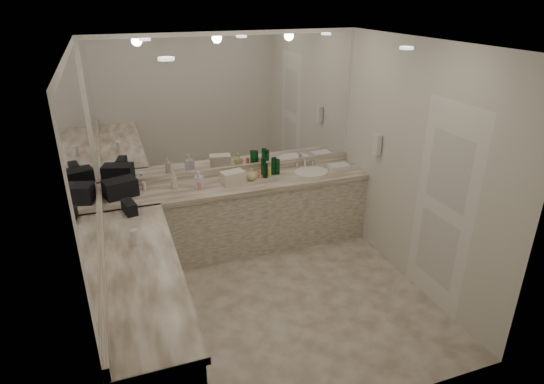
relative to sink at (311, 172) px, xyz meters
name	(u,v)px	position (x,y,z in m)	size (l,w,h in m)	color
floor	(273,301)	(-0.95, -1.20, -0.90)	(3.20, 3.20, 0.00)	beige
ceiling	(274,44)	(-0.95, -1.20, 1.71)	(3.20, 3.20, 0.00)	white
wall_back	(232,143)	(-0.95, 0.30, 0.41)	(3.20, 0.02, 2.60)	silver
wall_left	(93,214)	(-2.55, -1.20, 0.41)	(0.02, 3.00, 2.60)	silver
wall_right	(416,168)	(0.65, -1.20, 0.41)	(0.02, 3.00, 2.60)	silver
vanity_back_base	(240,217)	(-0.95, 0.00, -0.48)	(3.20, 0.60, 0.84)	beige
vanity_back_top	(240,184)	(-0.95, -0.01, -0.03)	(3.20, 0.64, 0.06)	beige
vanity_left_base	(146,313)	(-2.25, -1.50, -0.48)	(0.60, 2.40, 0.84)	beige
vanity_left_top	(141,269)	(-2.24, -1.50, -0.03)	(0.64, 2.42, 0.06)	beige
backsplash_back	(233,170)	(-0.95, 0.28, 0.05)	(3.20, 0.04, 0.10)	beige
backsplash_left	(102,250)	(-2.53, -1.20, 0.05)	(0.04, 3.00, 0.10)	beige
mirror_back	(230,105)	(-0.95, 0.29, 0.88)	(3.12, 0.01, 1.55)	white
mirror_left	(85,160)	(-2.54, -1.20, 0.88)	(0.01, 2.92, 1.55)	white
sink	(311,172)	(0.00, 0.00, 0.00)	(0.44, 0.44, 0.03)	white
faucet	(305,162)	(0.00, 0.21, 0.07)	(0.24, 0.16, 0.14)	silver
wall_phone	(377,145)	(0.61, -0.50, 0.46)	(0.06, 0.10, 0.24)	white
door	(443,209)	(0.64, -1.70, 0.16)	(0.02, 0.82, 2.10)	white
black_toiletry_bag	(120,188)	(-2.31, 0.04, 0.10)	(0.35, 0.22, 0.20)	black
black_bag_spill	(129,207)	(-2.25, -0.42, 0.07)	(0.11, 0.24, 0.13)	black
cream_cosmetic_case	(233,177)	(-1.03, -0.02, 0.08)	(0.27, 0.17, 0.15)	beige
hand_towel	(339,166)	(0.40, 0.02, 0.03)	(0.26, 0.17, 0.04)	white
lotion_left	(134,236)	(-2.25, -1.11, 0.08)	(0.07, 0.07, 0.16)	white
soap_bottle_a	(174,180)	(-1.72, 0.05, 0.11)	(0.08, 0.08, 0.22)	silver
soap_bottle_b	(199,179)	(-1.44, -0.02, 0.11)	(0.09, 0.10, 0.21)	white
soap_bottle_c	(251,174)	(-0.80, 0.00, 0.08)	(0.12, 0.12, 0.16)	#D8C882
green_bottle_0	(274,166)	(-0.47, 0.10, 0.11)	(0.07, 0.07, 0.21)	#105726
green_bottle_1	(265,170)	(-0.61, 0.03, 0.10)	(0.06, 0.06, 0.18)	#105726
green_bottle_2	(277,167)	(-0.43, 0.09, 0.10)	(0.07, 0.07, 0.19)	#105726
green_bottle_3	(263,166)	(-0.60, 0.14, 0.11)	(0.06, 0.06, 0.21)	#105726
amenity_bottle_0	(238,177)	(-0.97, 0.00, 0.07)	(0.06, 0.06, 0.13)	#E0B28C
amenity_bottle_1	(144,186)	(-2.05, 0.14, 0.05)	(0.04, 0.04, 0.10)	white
amenity_bottle_2	(259,174)	(-0.68, 0.04, 0.05)	(0.05, 0.05, 0.10)	#E57F66
amenity_bottle_3	(269,172)	(-0.55, 0.08, 0.06)	(0.06, 0.06, 0.10)	#F2D84C
amenity_bottle_4	(200,186)	(-1.44, -0.06, 0.05)	(0.04, 0.04, 0.09)	#E57F66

